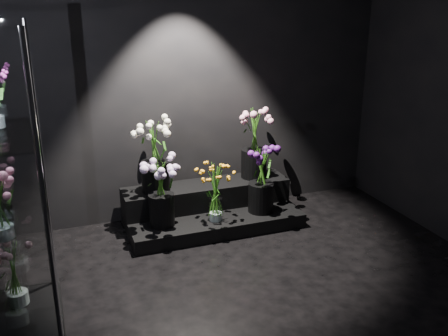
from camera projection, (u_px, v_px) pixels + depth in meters
floor at (277, 317)px, 3.55m from camera, size 4.00×4.00×0.00m
wall_back at (192, 78)px, 4.86m from camera, size 4.00×0.00×4.00m
display_riser at (210, 207)px, 4.99m from camera, size 1.68×0.75×0.37m
display_case at (0, 195)px, 3.04m from camera, size 0.55×0.92×2.03m
bouquet_orange_bells at (216, 191)px, 4.64m from camera, size 0.27×0.27×0.57m
bouquet_lilac at (161, 187)px, 4.52m from camera, size 0.40×0.40×0.64m
bouquet_purple at (261, 177)px, 4.83m from camera, size 0.36×0.36×0.67m
bouquet_cream_roses at (155, 152)px, 4.69m from camera, size 0.40×0.40×0.70m
bouquet_pink_roses at (254, 139)px, 5.06m from camera, size 0.45×0.45×0.73m
bouquet_case_base_pink at (14, 271)px, 3.45m from camera, size 0.35×0.35×0.49m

